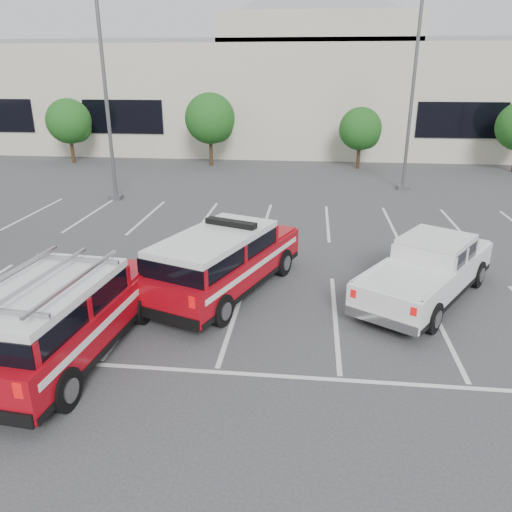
{
  "coord_description": "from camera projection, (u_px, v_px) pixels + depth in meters",
  "views": [
    {
      "loc": [
        1.91,
        -12.06,
        6.24
      ],
      "look_at": [
        0.37,
        1.71,
        1.05
      ],
      "focal_mm": 35.0,
      "sensor_mm": 36.0,
      "label": 1
    }
  ],
  "objects": [
    {
      "name": "ground",
      "position": [
        235.0,
        313.0,
        13.61
      ],
      "size": [
        120.0,
        120.0,
        0.0
      ],
      "primitive_type": "plane",
      "color": "#373739",
      "rests_on": "ground"
    },
    {
      "name": "stall_markings",
      "position": [
        254.0,
        256.0,
        17.8
      ],
      "size": [
        23.0,
        15.0,
        0.01
      ],
      "primitive_type": "cube",
      "color": "silver",
      "rests_on": "ground"
    },
    {
      "name": "convention_building",
      "position": [
        294.0,
        89.0,
        41.6
      ],
      "size": [
        60.0,
        16.99,
        13.2
      ],
      "color": "beige",
      "rests_on": "ground"
    },
    {
      "name": "tree_left",
      "position": [
        70.0,
        123.0,
        34.71
      ],
      "size": [
        3.07,
        3.07,
        4.42
      ],
      "color": "#3F2B19",
      "rests_on": "ground"
    },
    {
      "name": "tree_mid_left",
      "position": [
        212.0,
        120.0,
        33.58
      ],
      "size": [
        3.37,
        3.37,
        4.85
      ],
      "color": "#3F2B19",
      "rests_on": "ground"
    },
    {
      "name": "tree_mid_right",
      "position": [
        362.0,
        130.0,
        32.73
      ],
      "size": [
        2.77,
        2.77,
        3.99
      ],
      "color": "#3F2B19",
      "rests_on": "ground"
    },
    {
      "name": "light_pole_left",
      "position": [
        106.0,
        93.0,
        23.79
      ],
      "size": [
        0.9,
        0.6,
        10.24
      ],
      "color": "#59595E",
      "rests_on": "ground"
    },
    {
      "name": "light_pole_mid",
      "position": [
        413.0,
        91.0,
        25.96
      ],
      "size": [
        0.9,
        0.6,
        10.24
      ],
      "color": "#59595E",
      "rests_on": "ground"
    },
    {
      "name": "fire_chief_suv",
      "position": [
        223.0,
        265.0,
        14.62
      ],
      "size": [
        4.16,
        6.35,
        2.1
      ],
      "rotation": [
        0.0,
        0.0,
        -0.37
      ],
      "color": "#980711",
      "rests_on": "ground"
    },
    {
      "name": "white_pickup",
      "position": [
        427.0,
        276.0,
        14.3
      ],
      "size": [
        4.74,
        5.88,
        1.76
      ],
      "rotation": [
        0.0,
        0.0,
        -0.57
      ],
      "color": "silver",
      "rests_on": "ground"
    },
    {
      "name": "ladder_suv",
      "position": [
        62.0,
        323.0,
        11.22
      ],
      "size": [
        2.74,
        5.85,
        2.23
      ],
      "rotation": [
        0.0,
        0.0,
        -0.09
      ],
      "color": "#980711",
      "rests_on": "ground"
    }
  ]
}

